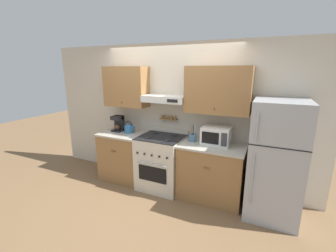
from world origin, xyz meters
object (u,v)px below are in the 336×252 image
refrigerator (276,160)px  utensil_crock (193,137)px  tea_kettle (129,128)px  microwave (216,136)px  coffee_maker (118,123)px  stove_range (161,162)px

refrigerator → utensil_crock: (-1.28, 0.12, 0.14)m
tea_kettle → microwave: bearing=0.6°
coffee_maker → utensil_crock: size_ratio=1.08×
microwave → utensil_crock: microwave is taller
coffee_maker → utensil_crock: (1.54, -0.02, -0.08)m
tea_kettle → microwave: 1.66m
microwave → utensil_crock: (-0.39, -0.02, -0.08)m
microwave → stove_range: bearing=-173.7°
refrigerator → coffee_maker: 2.83m
refrigerator → tea_kettle: bearing=177.2°
tea_kettle → coffee_maker: bearing=174.8°
coffee_maker → utensil_crock: bearing=-0.9°
microwave → utensil_crock: 0.40m
stove_range → coffee_maker: coffee_maker is taller
microwave → utensil_crock: size_ratio=1.58×
stove_range → coffee_maker: (-0.99, 0.11, 0.59)m
coffee_maker → microwave: size_ratio=0.68×
coffee_maker → refrigerator: bearing=-3.0°
refrigerator → stove_range: bearing=178.8°
stove_range → utensil_crock: bearing=8.9°
stove_range → microwave: size_ratio=2.33×
refrigerator → utensil_crock: size_ratio=6.11×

